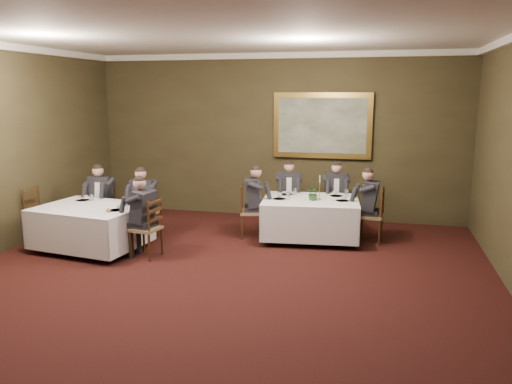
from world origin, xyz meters
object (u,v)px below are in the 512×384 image
at_px(chair_sec_endright, 147,240).
at_px(diner_main_endleft, 252,211).
at_px(chair_sec_backright, 145,223).
at_px(centerpiece, 314,193).
at_px(diner_main_backleft, 289,201).
at_px(chair_sec_backleft, 103,219).
at_px(diner_main_endright, 371,214).
at_px(diner_sec_endright, 146,227).
at_px(diner_main_backright, 335,203).
at_px(chair_main_backleft, 288,212).
at_px(painting, 322,126).
at_px(chair_main_backright, 335,214).
at_px(candlestick, 320,190).
at_px(chair_main_endleft, 251,222).
at_px(table_second, 91,224).
at_px(diner_sec_backleft, 102,207).
at_px(table_main, 310,216).
at_px(chair_main_endright, 371,227).
at_px(chair_sec_endleft, 42,227).
at_px(diner_sec_backright, 144,212).

bearing_deg(chair_sec_endright, diner_main_endleft, -34.39).
relative_size(chair_sec_backright, centerpiece, 3.51).
relative_size(diner_main_backleft, chair_sec_backleft, 1.35).
height_order(diner_main_endright, diner_sec_endright, same).
height_order(diner_main_backright, diner_sec_endright, same).
bearing_deg(chair_sec_backright, chair_main_backleft, -150.48).
xyz_separation_m(chair_sec_backleft, painting, (3.95, 2.11, 1.72)).
xyz_separation_m(chair_main_backright, candlestick, (-0.22, -0.90, 0.65)).
relative_size(chair_main_endleft, chair_sec_backleft, 1.00).
bearing_deg(chair_main_backright, chair_main_backleft, -3.70).
height_order(table_second, chair_main_backright, chair_main_backright).
bearing_deg(diner_main_endright, diner_main_endleft, 100.38).
xyz_separation_m(diner_main_endleft, chair_sec_backleft, (-2.86, -0.44, -0.23)).
relative_size(diner_main_endright, diner_sec_endright, 1.00).
distance_m(diner_main_backleft, diner_sec_backleft, 3.67).
bearing_deg(chair_main_backleft, table_main, 111.48).
bearing_deg(diner_main_endright, painting, 41.43).
bearing_deg(chair_sec_backright, candlestick, -169.53).
bearing_deg(chair_sec_backleft, chair_main_endright, -174.99).
bearing_deg(table_main, chair_sec_endleft, -163.74).
xyz_separation_m(chair_main_endright, diner_sec_backright, (-4.11, -0.80, 0.23)).
distance_m(chair_sec_endleft, painting, 5.80).
height_order(table_second, chair_main_endleft, chair_main_endleft).
relative_size(diner_main_backleft, centerpiece, 4.72).
relative_size(chair_main_endright, chair_sec_backleft, 1.00).
bearing_deg(diner_sec_endright, chair_main_backleft, -30.08).
relative_size(chair_sec_backleft, centerpiece, 3.51).
distance_m(chair_main_backright, chair_sec_endright, 3.87).
xyz_separation_m(table_main, chair_main_backleft, (-0.56, 0.85, -0.17)).
xyz_separation_m(table_second, diner_main_backleft, (3.03, 2.35, 0.06)).
xyz_separation_m(diner_main_backright, diner_main_endright, (0.72, -0.82, 0.00)).
bearing_deg(chair_sec_endleft, table_main, 109.98).
xyz_separation_m(diner_main_endright, chair_sec_backright, (-4.10, -0.79, -0.23)).
distance_m(diner_main_backleft, chair_sec_endleft, 4.70).
bearing_deg(chair_main_backleft, diner_main_backleft, 90.00).
bearing_deg(chair_sec_endright, diner_main_backleft, -30.06).
distance_m(chair_main_backleft, chair_main_endright, 1.82).
height_order(table_main, diner_main_backright, diner_main_backright).
distance_m(diner_main_endleft, painting, 2.50).
relative_size(table_main, painting, 0.92).
relative_size(diner_main_backright, chair_sec_backleft, 1.35).
distance_m(diner_main_endright, chair_sec_endleft, 5.99).
height_order(chair_sec_backleft, chair_sec_endleft, same).
relative_size(diner_sec_backleft, diner_sec_backright, 1.00).
bearing_deg(chair_sec_backleft, diner_sec_backright, 169.28).
xyz_separation_m(chair_sec_endright, centerpiece, (2.55, 1.58, 0.62)).
bearing_deg(chair_main_backleft, chair_main_endleft, 48.57).
height_order(diner_main_endleft, diner_sec_backleft, same).
distance_m(chair_main_backleft, chair_main_backright, 0.94).
bearing_deg(chair_sec_endright, diner_sec_backleft, 60.65).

